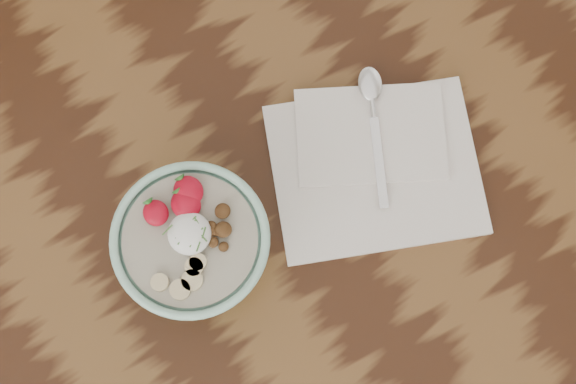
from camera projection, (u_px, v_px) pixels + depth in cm
name	position (u px, v px, depth cm)	size (l,w,h in cm)	color
table	(155.00, 282.00, 110.55)	(160.00, 90.00, 75.00)	black
breakfast_bowl	(193.00, 244.00, 95.94)	(18.61, 18.61, 12.40)	#9CD2BC
napkin	(374.00, 162.00, 104.02)	(32.91, 30.37, 1.63)	silver
spoon	(372.00, 103.00, 104.36)	(11.05, 17.82, 1.00)	silver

